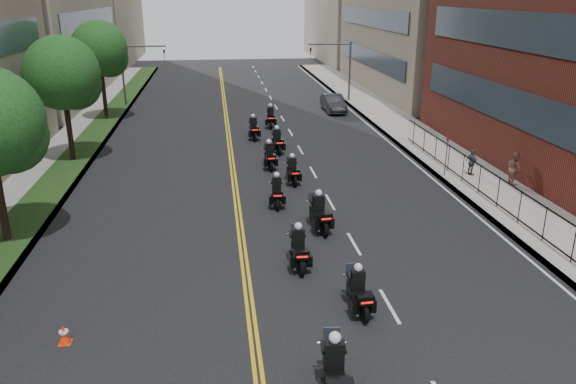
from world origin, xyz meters
name	(u,v)px	position (x,y,z in m)	size (l,w,h in m)	color
sidewalk_right	(427,145)	(12.00, 25.00, 0.07)	(4.00, 90.00, 0.15)	gray
sidewalk_left	(64,157)	(-12.00, 25.00, 0.07)	(4.00, 90.00, 0.15)	gray
grass_strip	(77,155)	(-11.20, 25.00, 0.17)	(2.00, 90.00, 0.04)	#173513
iron_fence	(509,199)	(11.00, 12.00, 0.90)	(0.05, 28.00, 1.50)	black
street_trees	(39,94)	(-11.05, 18.61, 5.13)	(4.40, 38.40, 7.98)	black
traffic_signal_right	(340,63)	(9.54, 42.00, 3.70)	(4.09, 0.20, 5.60)	#3F3F44
traffic_signal_left	(133,66)	(-9.54, 42.00, 3.70)	(4.09, 0.20, 5.60)	#3F3F44
motorcycle_0	(335,374)	(0.42, 0.82, 0.74)	(0.72, 2.54, 1.88)	black
motorcycle_1	(358,293)	(2.07, 4.88, 0.65)	(0.53, 2.25, 1.66)	black
motorcycle_2	(299,250)	(0.60, 8.27, 0.70)	(0.55, 2.39, 1.76)	black
motorcycle_3	(319,214)	(2.02, 11.66, 0.73)	(0.72, 2.49, 1.84)	black
motorcycle_4	(277,193)	(0.50, 14.91, 0.67)	(0.58, 2.28, 1.68)	black
motorcycle_5	(293,172)	(1.74, 18.26, 0.65)	(0.53, 2.24, 1.66)	black
motorcycle_6	(269,157)	(0.75, 21.19, 0.69)	(0.55, 2.35, 1.74)	black
motorcycle_7	(277,142)	(1.60, 24.58, 0.71)	(0.59, 2.42, 1.79)	black
motorcycle_8	(254,129)	(0.32, 28.39, 0.71)	(0.58, 2.43, 1.79)	black
motorcycle_9	(271,118)	(1.90, 31.98, 0.73)	(0.64, 2.50, 1.84)	black
parked_sedan	(333,103)	(8.00, 37.32, 0.75)	(1.58, 4.53, 1.49)	black
pedestrian_b	(514,168)	(13.50, 16.16, 1.03)	(0.85, 0.66, 1.75)	#975F52
pedestrian_c	(472,162)	(11.90, 17.89, 0.90)	(0.88, 0.36, 1.49)	#45464D
traffic_cone	(64,335)	(-7.09, 4.21, 0.30)	(0.37, 0.37, 0.62)	#FE360D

